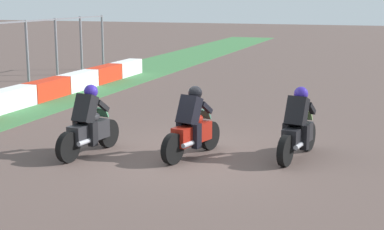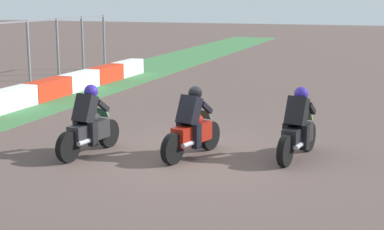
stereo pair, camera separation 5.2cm
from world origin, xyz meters
TOP-DOWN VIEW (x-y plane):
  - ground_plane at (0.00, 0.00)m, footprint 120.00×120.00m
  - rider_lane_a at (0.58, -2.19)m, footprint 2.03×0.62m
  - rider_lane_b at (-0.03, -0.04)m, footprint 2.01×0.68m
  - rider_lane_c at (-0.59, 2.11)m, footprint 2.04×0.60m

SIDE VIEW (x-z plane):
  - ground_plane at x=0.00m, z-range 0.00..0.00m
  - rider_lane_a at x=0.58m, z-range -0.13..1.38m
  - rider_lane_b at x=-0.03m, z-range -0.13..1.38m
  - rider_lane_c at x=-0.59m, z-range -0.13..1.38m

